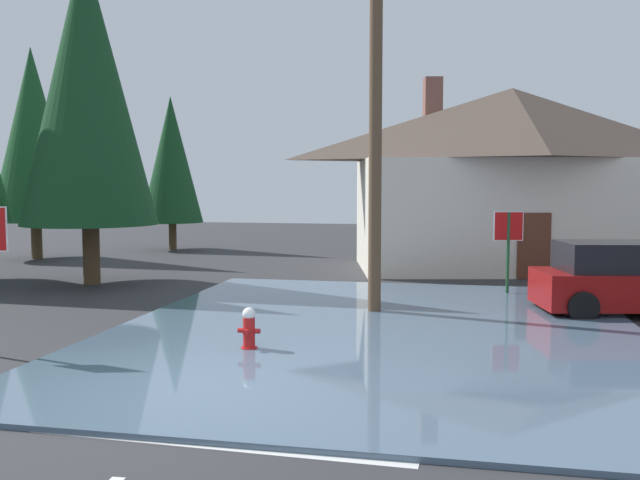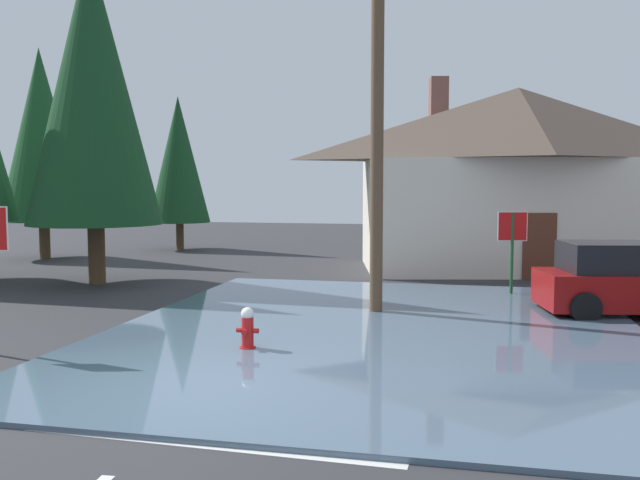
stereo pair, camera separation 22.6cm
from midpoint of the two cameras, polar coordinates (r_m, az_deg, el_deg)
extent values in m
cube|color=#2D2D30|center=(9.74, -10.96, -12.69)|extent=(80.00, 80.00, 0.10)
cube|color=#4C6075|center=(13.30, 4.22, -7.52)|extent=(10.01, 12.24, 0.07)
cube|color=silver|center=(7.88, -9.57, -16.49)|extent=(4.45, 0.44, 0.01)
cylinder|color=red|center=(11.77, -6.50, -9.10)|extent=(0.28, 0.28, 0.09)
cylinder|color=red|center=(11.70, -6.52, -7.68)|extent=(0.20, 0.20, 0.51)
sphere|color=white|center=(11.64, -6.53, -6.16)|extent=(0.22, 0.22, 0.22)
cylinder|color=red|center=(11.74, -7.21, -7.52)|extent=(0.09, 0.08, 0.08)
cylinder|color=red|center=(11.65, -5.82, -7.60)|extent=(0.09, 0.08, 0.08)
cylinder|color=red|center=(11.56, -6.75, -7.71)|extent=(0.10, 0.09, 0.10)
cylinder|color=brown|center=(14.92, 4.24, 11.13)|extent=(0.28, 0.28, 9.05)
cylinder|color=#1E4C28|center=(17.98, 15.11, -1.15)|extent=(0.08, 0.08, 2.14)
cube|color=white|center=(17.92, 15.16, 1.13)|extent=(0.74, 0.17, 0.75)
cube|color=red|center=(17.92, 15.16, 1.13)|extent=(0.70, 0.17, 0.71)
cube|color=silver|center=(23.72, 15.34, 2.05)|extent=(10.79, 7.07, 3.65)
pyramid|color=brown|center=(23.78, 15.49, 9.32)|extent=(11.66, 7.63, 2.37)
cube|color=brown|center=(24.17, 9.14, 10.77)|extent=(0.71, 0.71, 2.14)
cube|color=#592D1E|center=(21.33, 17.18, -0.49)|extent=(0.99, 0.27, 2.00)
cube|color=maroon|center=(16.35, 24.26, -3.75)|extent=(4.27, 2.43, 0.78)
cube|color=black|center=(16.14, 23.30, -1.28)|extent=(2.65, 1.93, 0.64)
cylinder|color=black|center=(16.70, 18.74, -4.27)|extent=(0.67, 0.33, 0.64)
cylinder|color=black|center=(15.10, 20.74, -5.25)|extent=(0.67, 0.33, 0.64)
cylinder|color=#4C3823|center=(28.27, -22.84, 0.00)|extent=(0.40, 0.40, 1.44)
cone|color=#194723|center=(28.25, -23.10, 8.12)|extent=(3.20, 3.20, 6.56)
cylinder|color=#4C3823|center=(20.51, -18.89, -1.15)|extent=(0.47, 0.47, 1.70)
cone|color=#143D1E|center=(20.59, -19.25, 12.07)|extent=(3.79, 3.79, 7.76)
cylinder|color=#4C3823|center=(30.41, -12.44, 0.33)|extent=(0.33, 0.33, 1.20)
cone|color=#143D1E|center=(30.35, -12.55, 6.60)|extent=(2.66, 2.66, 5.45)
camera|label=1|loc=(0.11, -90.50, -0.04)|focal=38.23mm
camera|label=2|loc=(0.11, 89.50, 0.04)|focal=38.23mm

